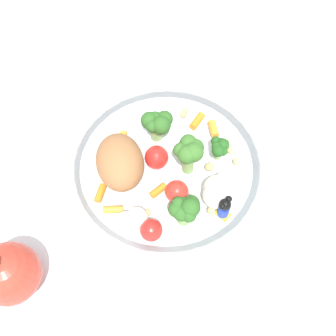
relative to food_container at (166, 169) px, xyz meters
name	(u,v)px	position (x,y,z in m)	size (l,w,h in m)	color
ground_plane	(162,176)	(0.00, -0.01, -0.03)	(2.40, 2.40, 0.00)	white
food_container	(166,169)	(0.00, 0.00, 0.00)	(0.25, 0.25, 0.07)	white
loose_apple	(9,273)	(0.19, -0.10, 0.01)	(0.07, 0.07, 0.08)	#BC3828
folded_napkin	(307,96)	(-0.21, 0.13, -0.03)	(0.14, 0.11, 0.01)	white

